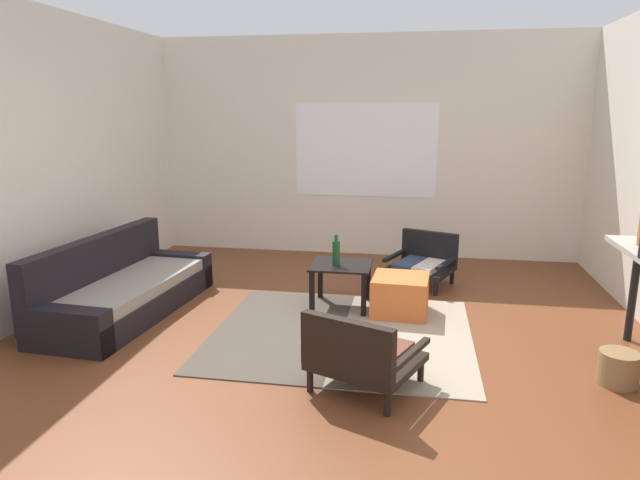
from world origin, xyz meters
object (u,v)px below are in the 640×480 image
coffee_table (341,273)px  glass_bottle (336,252)px  armchair_striped_foreground (361,354)px  wicker_basket (618,368)px  ottoman_orange (400,295)px  couch (123,290)px  armchair_by_window (423,261)px

coffee_table → glass_bottle: size_ratio=1.93×
armchair_striped_foreground → wicker_basket: bearing=13.3°
ottoman_orange → couch: bearing=-171.1°
wicker_basket → couch: bearing=169.9°
couch → wicker_basket: 4.04m
couch → armchair_by_window: bearing=26.8°
couch → coffee_table: 1.99m
couch → wicker_basket: bearing=-10.1°
armchair_striped_foreground → ottoman_orange: (0.20, 1.49, -0.08)m
armchair_by_window → wicker_basket: size_ratio=3.00×
ottoman_orange → glass_bottle: size_ratio=1.71×
armchair_striped_foreground → ottoman_orange: 1.51m
glass_bottle → wicker_basket: 2.42m
armchair_striped_foreground → glass_bottle: bearing=104.2°
couch → armchair_striped_foreground: (2.28, -1.11, 0.05)m
armchair_striped_foreground → armchair_by_window: bearing=80.6°
armchair_striped_foreground → couch: bearing=154.1°
coffee_table → wicker_basket: 2.38m
armchair_striped_foreground → ottoman_orange: bearing=82.3°
coffee_table → glass_bottle: glass_bottle is taller
armchair_by_window → glass_bottle: size_ratio=2.75×
glass_bottle → wicker_basket: glass_bottle is taller
couch → armchair_striped_foreground: couch is taller
couch → coffee_table: (1.93, 0.49, 0.12)m
couch → ottoman_orange: bearing=8.9°
armchair_striped_foreground → ottoman_orange: size_ratio=1.69×
armchair_striped_foreground → wicker_basket: armchair_striped_foreground is taller
ottoman_orange → wicker_basket: bearing=-36.2°
couch → ottoman_orange: couch is taller
couch → glass_bottle: bearing=13.3°
coffee_table → ottoman_orange: (0.55, -0.10, -0.15)m
coffee_table → armchair_by_window: armchair_by_window is taller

